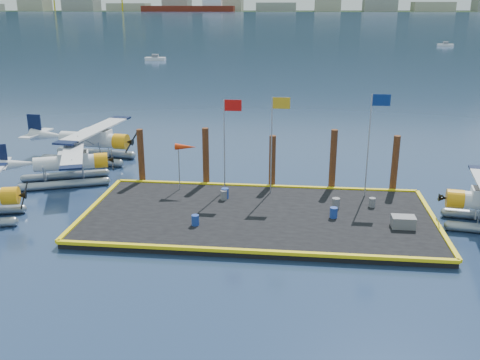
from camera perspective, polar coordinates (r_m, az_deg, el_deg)
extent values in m
plane|color=#182749|center=(31.38, 1.96, -4.30)|extent=(4000.00, 4000.00, 0.00)
cube|color=black|center=(31.31, 1.97, -3.96)|extent=(20.00, 10.00, 0.40)
cube|color=black|center=(1128.97, 6.46, 17.56)|extent=(3000.00, 500.00, 0.30)
cube|color=#4F0B0C|center=(907.40, -5.58, 17.70)|extent=(150.00, 22.00, 10.00)
cube|color=silver|center=(900.19, -2.97, 18.32)|extent=(30.00, 16.00, 12.00)
cone|color=black|center=(1568.97, -7.04, 17.72)|extent=(1400.00, 1400.00, 520.00)
cone|color=black|center=(1579.81, 4.60, 17.80)|extent=(1300.00, 1300.00, 430.00)
cone|color=black|center=(1519.32, 20.40, 16.75)|extent=(1100.00, 1100.00, 360.00)
cylinder|color=#FB9F0D|center=(33.65, -23.28, -1.56)|extent=(1.13, 1.23, 1.04)
cube|color=black|center=(33.45, -22.02, -1.51)|extent=(0.55, 1.95, 1.01)
cylinder|color=gray|center=(40.49, -18.11, 0.45)|extent=(5.49, 2.54, 0.55)
cylinder|color=gray|center=(38.57, -18.24, -0.44)|extent=(5.49, 2.54, 0.55)
cylinder|color=silver|center=(39.17, -18.09, 1.75)|extent=(4.33, 2.46, 1.01)
cube|color=silver|center=(39.05, -17.33, 2.27)|extent=(2.24, 1.66, 0.82)
cube|color=black|center=(38.99, -16.95, 2.56)|extent=(1.54, 1.36, 0.50)
cylinder|color=#FB9F0D|center=(39.08, -14.61, 2.04)|extent=(1.23, 1.32, 1.06)
cube|color=black|center=(39.08, -13.48, 2.13)|extent=(0.78, 1.92, 1.03)
cube|color=silver|center=(38.93, -17.39, 2.92)|extent=(4.23, 8.18, 0.11)
cube|color=black|center=(42.75, -17.22, 4.26)|extent=(1.58, 1.26, 0.12)
cube|color=black|center=(35.14, -17.60, 1.28)|extent=(1.58, 1.26, 0.12)
cube|color=silver|center=(39.60, -24.06, 1.57)|extent=(1.88, 3.20, 0.09)
cylinder|color=gray|center=(45.86, -15.16, 2.81)|extent=(6.52, 1.43, 0.63)
cylinder|color=gray|center=(43.92, -16.56, 2.02)|extent=(6.52, 1.43, 0.63)
cylinder|color=silver|center=(44.44, -15.76, 4.16)|extent=(4.98, 1.75, 1.15)
cube|color=silver|center=(44.05, -15.09, 4.59)|extent=(2.43, 1.43, 0.94)
cube|color=black|center=(43.86, -14.74, 4.85)|extent=(1.59, 1.27, 0.58)
cylinder|color=#FB9F0D|center=(43.20, -12.59, 4.02)|extent=(1.19, 1.34, 1.22)
cube|color=black|center=(42.82, -11.51, 3.97)|extent=(0.35, 2.32, 1.18)
cube|color=silver|center=(43.94, -15.14, 5.26)|extent=(2.72, 9.55, 0.13)
cube|color=black|center=(47.85, -12.62, 6.48)|extent=(1.68, 1.13, 0.14)
cube|color=black|center=(40.15, -18.13, 3.79)|extent=(1.68, 1.13, 0.14)
cube|color=black|center=(46.74, -21.07, 5.49)|extent=(1.16, 0.27, 1.78)
cube|color=silver|center=(46.82, -20.87, 4.68)|extent=(1.38, 3.65, 0.10)
cylinder|color=#FB9F0D|center=(32.68, 21.94, -1.88)|extent=(1.08, 1.20, 1.07)
cube|color=black|center=(32.58, 20.58, -1.77)|extent=(0.36, 2.04, 1.04)
cylinder|color=navy|center=(33.58, -1.61, -1.42)|extent=(0.46, 0.46, 0.65)
cylinder|color=navy|center=(31.02, 9.96, -3.45)|extent=(0.44, 0.44, 0.61)
cylinder|color=slate|center=(32.42, 10.19, -2.46)|extent=(0.46, 0.46, 0.64)
cylinder|color=navy|center=(29.66, -4.79, -4.29)|extent=(0.42, 0.42, 0.59)
cylinder|color=slate|center=(33.17, 13.91, -2.33)|extent=(0.39, 0.39, 0.55)
cylinder|color=slate|center=(33.38, -1.74, -1.61)|extent=(0.42, 0.42, 0.59)
cube|color=slate|center=(30.61, 17.02, -4.29)|extent=(1.26, 0.84, 0.63)
cylinder|color=#9B99A2|center=(34.14, -1.68, 3.60)|extent=(0.08, 0.08, 6.00)
cube|color=red|center=(33.49, -0.78, 7.97)|extent=(1.10, 0.03, 0.70)
cylinder|color=#9B99A2|center=(33.84, 3.37, 3.62)|extent=(0.08, 0.08, 6.20)
cube|color=gold|center=(33.23, 4.41, 8.18)|extent=(1.10, 0.03, 0.70)
cylinder|color=#9B99A2|center=(34.05, 13.53, 3.49)|extent=(0.08, 0.08, 6.50)
cube|color=navy|center=(33.53, 14.83, 8.25)|extent=(1.10, 0.03, 0.70)
cylinder|color=#9B99A2|center=(35.07, -6.52, 1.35)|extent=(0.07, 0.07, 3.00)
cone|color=red|center=(34.59, -5.79, 3.54)|extent=(1.40, 0.44, 0.44)
cylinder|color=#412212|center=(37.28, -10.50, 2.34)|extent=(0.44, 0.44, 4.00)
cylinder|color=#412212|center=(36.23, -3.66, 2.31)|extent=(0.44, 0.44, 4.20)
cylinder|color=#412212|center=(35.81, 3.46, 1.79)|extent=(0.44, 0.44, 3.80)
cylinder|color=#412212|center=(35.78, 9.88, 1.95)|extent=(0.44, 0.44, 4.30)
cylinder|color=#412212|center=(36.31, 16.17, 1.48)|extent=(0.44, 0.44, 4.00)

